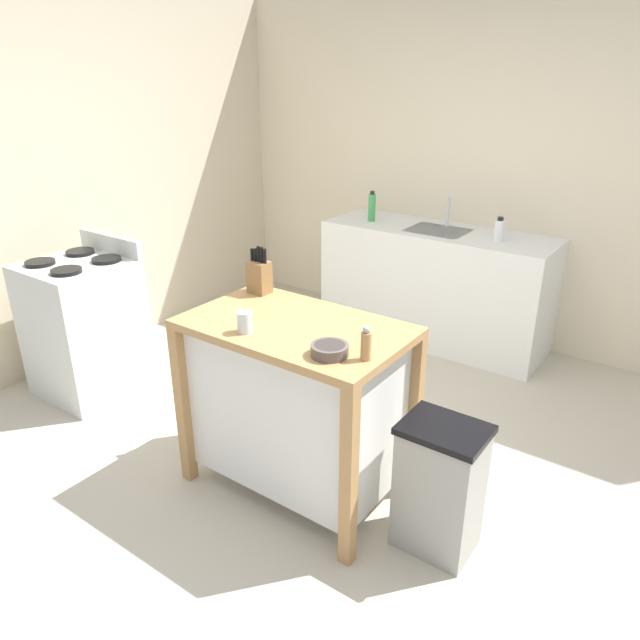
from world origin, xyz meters
name	(u,v)px	position (x,y,z in m)	size (l,w,h in m)	color
ground_plane	(334,478)	(0.00, 0.00, 0.00)	(5.86, 5.86, 0.00)	#BCB29E
wall_back	(511,173)	(0.00, 2.30, 1.30)	(4.86, 0.10, 2.60)	beige
wall_left	(138,168)	(-2.43, 0.85, 1.30)	(0.10, 2.90, 2.60)	beige
kitchen_island	(296,399)	(-0.13, -0.14, 0.51)	(1.06, 0.65, 0.92)	#AD7F4C
knife_block	(259,276)	(-0.54, 0.08, 1.01)	(0.11, 0.09, 0.25)	olive
bowl_ceramic_small	(330,350)	(0.19, -0.32, 0.94)	(0.16, 0.16, 0.05)	#564C47
drinking_cup	(245,322)	(-0.26, -0.35, 0.97)	(0.07, 0.07, 0.10)	silver
pepper_grinder	(366,344)	(0.33, -0.26, 0.99)	(0.04, 0.04, 0.15)	#AD7F4C
trash_bin	(439,487)	(0.64, -0.11, 0.32)	(0.36, 0.28, 0.63)	gray
sink_counter	(434,285)	(-0.38, 1.95, 0.45)	(1.76, 0.60, 0.89)	silver
sink_faucet	(448,212)	(-0.38, 2.09, 1.00)	(0.02, 0.02, 0.22)	#B7BCC1
bottle_dish_soap	(499,230)	(0.10, 1.89, 0.97)	(0.07, 0.07, 0.17)	white
bottle_hand_soap	(372,207)	(-0.93, 1.89, 1.00)	(0.06, 0.06, 0.24)	green
stove	(85,327)	(-1.88, -0.15, 0.46)	(0.60, 0.60, 1.01)	silver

